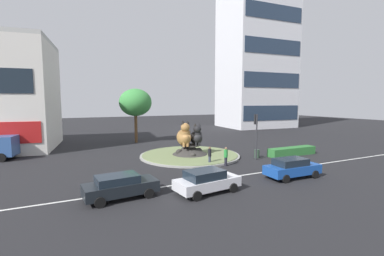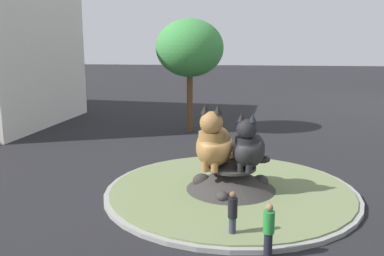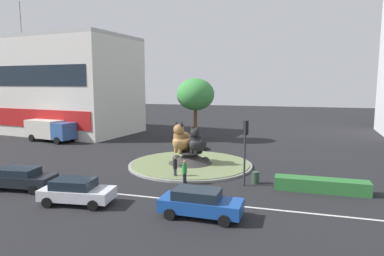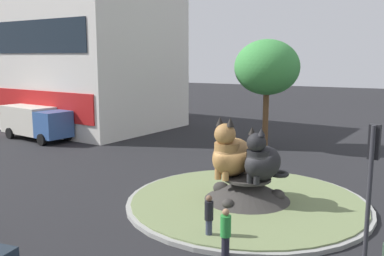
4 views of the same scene
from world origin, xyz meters
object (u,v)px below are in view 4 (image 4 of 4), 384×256
(cat_statue_tabby, at_px, (231,154))
(delivery_box_truck, at_px, (36,121))
(pedestrian_black_shirt, at_px, (209,217))
(traffic_light_mast, at_px, (371,172))
(pedestrian_green_shirt, at_px, (226,233))
(cat_statue_black, at_px, (262,161))
(shophouse_block, at_px, (52,54))
(broadleaf_tree_behind_island, at_px, (267,68))

(cat_statue_tabby, relative_size, delivery_box_truck, 0.40)
(cat_statue_tabby, bearing_deg, pedestrian_black_shirt, 21.18)
(traffic_light_mast, bearing_deg, pedestrian_green_shirt, 109.91)
(cat_statue_black, distance_m, shophouse_block, 31.24)
(cat_statue_tabby, distance_m, cat_statue_black, 1.48)
(pedestrian_black_shirt, bearing_deg, cat_statue_tabby, 158.59)
(cat_statue_tabby, distance_m, traffic_light_mast, 7.71)
(traffic_light_mast, relative_size, delivery_box_truck, 0.66)
(shophouse_block, distance_m, pedestrian_black_shirt, 33.15)
(cat_statue_tabby, height_order, shophouse_block, shophouse_block)
(traffic_light_mast, distance_m, delivery_box_truck, 28.71)
(shophouse_block, bearing_deg, pedestrian_black_shirt, -29.32)
(cat_statue_tabby, distance_m, broadleaf_tree_behind_island, 13.34)
(shophouse_block, relative_size, broadleaf_tree_behind_island, 3.33)
(shophouse_block, relative_size, delivery_box_truck, 3.69)
(shophouse_block, distance_m, delivery_box_truck, 11.00)
(traffic_light_mast, height_order, delivery_box_truck, traffic_light_mast)
(broadleaf_tree_behind_island, xyz_separation_m, pedestrian_black_shirt, (3.08, -16.87, -4.98))
(cat_statue_black, bearing_deg, pedestrian_green_shirt, 19.03)
(pedestrian_black_shirt, height_order, delivery_box_truck, delivery_box_truck)
(cat_statue_tabby, relative_size, cat_statue_black, 1.15)
(shophouse_block, height_order, delivery_box_truck, shophouse_block)
(pedestrian_green_shirt, bearing_deg, pedestrian_black_shirt, -100.63)
(cat_statue_black, bearing_deg, delivery_box_truck, -95.01)
(traffic_light_mast, bearing_deg, broadleaf_tree_behind_island, 34.15)
(cat_statue_tabby, distance_m, pedestrian_black_shirt, 4.53)
(cat_statue_tabby, bearing_deg, cat_statue_black, 98.25)
(shophouse_block, height_order, broadleaf_tree_behind_island, shophouse_block)
(delivery_box_truck, bearing_deg, broadleaf_tree_behind_island, 27.91)
(cat_statue_tabby, relative_size, pedestrian_black_shirt, 1.65)
(cat_statue_black, xyz_separation_m, shophouse_block, (-26.89, 15.17, 4.76))
(broadleaf_tree_behind_island, distance_m, pedestrian_black_shirt, 17.86)
(pedestrian_green_shirt, xyz_separation_m, delivery_box_truck, (-21.86, 12.66, 0.56))
(traffic_light_mast, distance_m, pedestrian_green_shirt, 4.99)
(cat_statue_tabby, xyz_separation_m, cat_statue_black, (1.47, -0.05, -0.13))
(shophouse_block, xyz_separation_m, pedestrian_black_shirt, (26.24, -19.36, -6.01))
(shophouse_block, bearing_deg, cat_statue_tabby, -23.66)
(broadleaf_tree_behind_island, height_order, delivery_box_truck, broadleaf_tree_behind_island)
(delivery_box_truck, bearing_deg, pedestrian_black_shirt, -18.00)
(cat_statue_black, bearing_deg, traffic_light_mast, 61.20)
(cat_statue_black, distance_m, pedestrian_black_shirt, 4.41)
(cat_statue_black, height_order, shophouse_block, shophouse_block)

